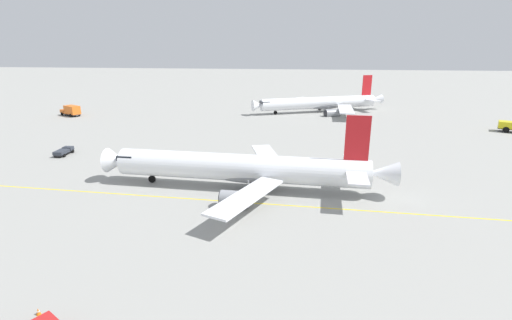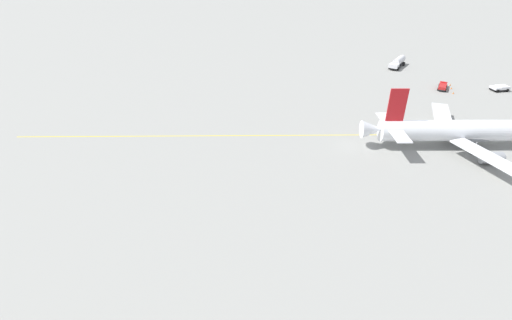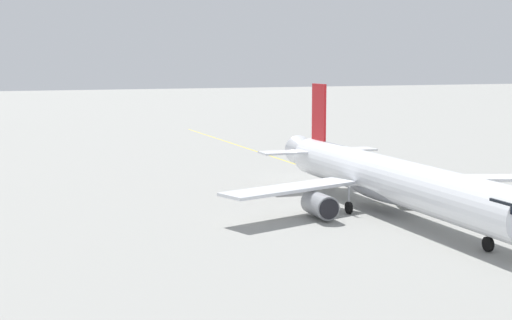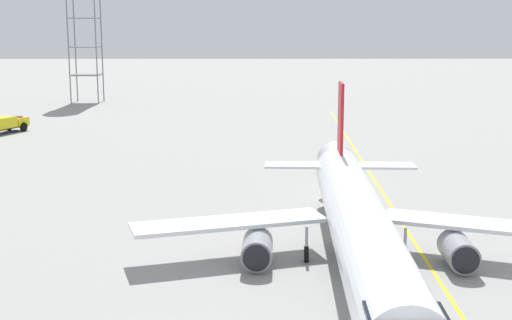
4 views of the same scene
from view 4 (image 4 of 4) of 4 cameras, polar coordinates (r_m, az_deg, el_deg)
The scene contains 4 objects.
ground_plane at distance 47.80m, azimuth 7.30°, elevation -8.74°, with size 600.00×600.00×0.00m, color gray.
airliner_main at distance 46.93m, azimuth 8.34°, elevation -5.28°, with size 42.47×31.33×11.20m.
fire_tender_truck at distance 111.42m, azimuth -20.15°, elevation 2.77°, with size 9.70×6.34×2.50m.
taxiway_centreline at distance 44.84m, azimuth 15.29°, elevation -10.39°, with size 183.37×6.96×0.01m.
Camera 4 is at (44.59, -6.42, 15.99)m, focal length 49.13 mm.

